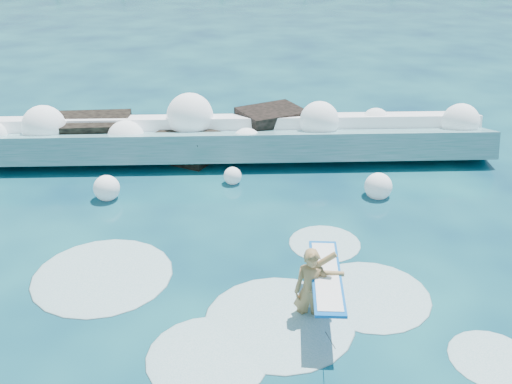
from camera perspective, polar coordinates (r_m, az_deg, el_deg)
The scene contains 6 objects.
ground at distance 11.75m, azimuth -7.06°, elevation -9.73°, with size 200.00×200.00×0.00m, color #07213F.
breaking_wave at distance 17.79m, azimuth -3.26°, elevation 5.21°, with size 16.24×2.61×1.40m.
rock_cluster at distance 18.39m, azimuth -8.02°, elevation 5.51°, with size 8.12×3.34×1.36m.
surfer_with_board at distance 10.70m, azimuth 5.85°, elevation -9.51°, with size 0.99×2.91×1.73m.
wave_spray at distance 17.47m, azimuth -4.03°, elevation 6.33°, with size 15.19×4.59×1.95m.
surf_foam at distance 11.38m, azimuth -1.77°, elevation -10.86°, with size 9.39×5.55×0.15m.
Camera 1 is at (1.07, -9.48, 6.87)m, focal length 40.00 mm.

